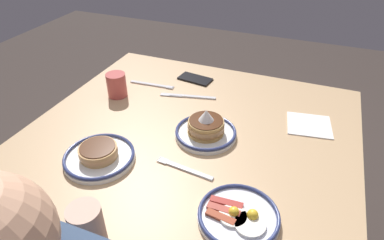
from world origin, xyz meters
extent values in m
cube|color=tan|center=(0.00, 0.00, 0.70)|extent=(1.10, 0.99, 0.05)
cylinder|color=tan|center=(-0.43, -0.38, 0.34)|extent=(0.08, 0.08, 0.68)
cylinder|color=tan|center=(0.43, -0.38, 0.34)|extent=(0.08, 0.08, 0.68)
cylinder|color=white|center=(-0.06, 0.02, 0.73)|extent=(0.21, 0.21, 0.01)
torus|color=navy|center=(-0.06, 0.02, 0.74)|extent=(0.21, 0.21, 0.01)
cylinder|color=gold|center=(-0.06, 0.02, 0.75)|extent=(0.12, 0.12, 0.01)
cylinder|color=tan|center=(-0.06, 0.02, 0.76)|extent=(0.12, 0.12, 0.01)
cylinder|color=tan|center=(-0.06, 0.02, 0.77)|extent=(0.12, 0.12, 0.01)
cylinder|color=tan|center=(-0.06, 0.02, 0.78)|extent=(0.12, 0.12, 0.01)
cylinder|color=#4C2814|center=(-0.06, 0.02, 0.79)|extent=(0.11, 0.11, 0.00)
cone|color=white|center=(-0.06, 0.02, 0.81)|extent=(0.05, 0.05, 0.04)
cylinder|color=white|center=(-0.25, 0.32, 0.73)|extent=(0.21, 0.21, 0.01)
torus|color=navy|center=(-0.25, 0.32, 0.74)|extent=(0.21, 0.21, 0.01)
cylinder|color=white|center=(-0.28, 0.34, 0.74)|extent=(0.08, 0.08, 0.01)
sphere|color=yellow|center=(-0.28, 0.32, 0.75)|extent=(0.03, 0.03, 0.03)
cylinder|color=white|center=(-0.24, 0.33, 0.74)|extent=(0.07, 0.07, 0.01)
sphere|color=yellow|center=(-0.24, 0.32, 0.75)|extent=(0.03, 0.03, 0.03)
cube|color=#A52F27|center=(-0.21, 0.30, 0.74)|extent=(0.09, 0.02, 0.01)
cube|color=#AA4235|center=(-0.21, 0.32, 0.74)|extent=(0.09, 0.02, 0.01)
cube|color=#9A3C22|center=(-0.21, 0.35, 0.74)|extent=(0.08, 0.03, 0.01)
cylinder|color=white|center=(0.21, 0.26, 0.73)|extent=(0.22, 0.22, 0.01)
torus|color=navy|center=(0.21, 0.26, 0.74)|extent=(0.22, 0.22, 0.01)
cylinder|color=tan|center=(0.21, 0.26, 0.75)|extent=(0.11, 0.11, 0.01)
cylinder|color=tan|center=(0.21, 0.26, 0.76)|extent=(0.12, 0.12, 0.01)
cylinder|color=tan|center=(0.21, 0.26, 0.77)|extent=(0.12, 0.12, 0.01)
cylinder|color=#4C2814|center=(0.21, 0.26, 0.78)|extent=(0.11, 0.11, 0.00)
cylinder|color=#BF4C47|center=(0.37, -0.10, 0.77)|extent=(0.08, 0.08, 0.10)
torus|color=#BF4C47|center=(0.38, -0.14, 0.77)|extent=(0.03, 0.07, 0.07)
cylinder|color=brown|center=(0.37, -0.10, 0.80)|extent=(0.07, 0.07, 0.01)
cube|color=black|center=(0.12, -0.34, 0.73)|extent=(0.15, 0.09, 0.01)
cube|color=white|center=(-0.38, -0.17, 0.73)|extent=(0.17, 0.16, 0.00)
cube|color=silver|center=(-0.06, 0.20, 0.73)|extent=(0.18, 0.03, 0.01)
cube|color=silver|center=(0.02, 0.19, 0.73)|extent=(0.03, 0.01, 0.00)
cube|color=silver|center=(0.02, 0.19, 0.73)|extent=(0.03, 0.01, 0.00)
cube|color=silver|center=(0.02, 0.20, 0.73)|extent=(0.03, 0.01, 0.00)
cube|color=silver|center=(0.02, 0.20, 0.73)|extent=(0.03, 0.01, 0.00)
cube|color=silver|center=(0.28, -0.23, 0.73)|extent=(0.19, 0.03, 0.01)
cube|color=silver|center=(0.19, -0.22, 0.73)|extent=(0.03, 0.00, 0.00)
cube|color=silver|center=(0.19, -0.23, 0.73)|extent=(0.03, 0.00, 0.00)
cube|color=silver|center=(0.20, -0.24, 0.73)|extent=(0.03, 0.00, 0.00)
cube|color=silver|center=(0.20, -0.24, 0.73)|extent=(0.03, 0.00, 0.00)
cube|color=silver|center=(0.08, -0.20, 0.73)|extent=(0.19, 0.06, 0.01)
cube|color=silver|center=(0.16, -0.18, 0.73)|extent=(0.09, 0.04, 0.00)
camera|label=1|loc=(-0.34, 0.87, 1.41)|focal=31.01mm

